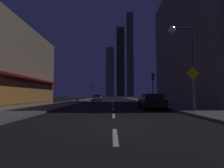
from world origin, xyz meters
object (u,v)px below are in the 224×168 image
traffic_light_far_left (93,89)px  pedestrian_crossing_sign (193,85)px  car_parked_far (97,98)px  traffic_light_near_right (152,81)px  fire_hydrant_far_left (77,100)px  street_lamp_right (182,47)px  car_parked_near (151,101)px

traffic_light_far_left → pedestrian_crossing_sign: (11.10, -35.68, -1.18)m
car_parked_far → traffic_light_near_right: (9.10, -17.10, 2.45)m
fire_hydrant_far_left → traffic_light_near_right: (11.40, -5.40, 2.74)m
street_lamp_right → fire_hydrant_far_left: bearing=126.5°
traffic_light_near_right → pedestrian_crossing_sign: bearing=-89.5°
car_parked_far → fire_hydrant_far_left: 11.93m
traffic_light_far_left → traffic_light_near_right: bearing=-66.1°
fire_hydrant_far_left → traffic_light_far_left: traffic_light_far_left is taller
car_parked_near → street_lamp_right: bearing=-58.8°
traffic_light_far_left → street_lamp_right: 36.37m
car_parked_far → fire_hydrant_far_left: (-2.30, -11.70, -0.29)m
street_lamp_right → pedestrian_crossing_sign: (0.22, -1.03, -3.05)m
traffic_light_near_right → pedestrian_crossing_sign: (0.10, -10.88, -1.18)m
fire_hydrant_far_left → street_lamp_right: 19.52m
car_parked_near → pedestrian_crossing_sign: 4.62m
car_parked_far → street_lamp_right: (8.98, -26.95, 4.33)m
car_parked_near → fire_hydrant_far_left: bearing=127.7°
car_parked_near → traffic_light_near_right: 7.57m
car_parked_near → fire_hydrant_far_left: size_ratio=6.48×
car_parked_near → car_parked_far: (-7.20, 24.01, 0.00)m
car_parked_far → street_lamp_right: 28.73m
car_parked_near → traffic_light_near_right: bearing=74.6°
fire_hydrant_far_left → traffic_light_near_right: 12.91m
car_parked_far → traffic_light_far_left: size_ratio=1.01×
fire_hydrant_far_left → car_parked_near: bearing=-52.3°
car_parked_near → car_parked_far: bearing=106.7°
car_parked_near → traffic_light_near_right: (1.90, 6.91, 2.45)m
car_parked_far → traffic_light_near_right: size_ratio=1.01×
car_parked_near → traffic_light_far_left: bearing=106.0°
fire_hydrant_far_left → street_lamp_right: bearing=-53.5°
car_parked_far → traffic_light_far_left: 8.30m
car_parked_far → street_lamp_right: street_lamp_right is taller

